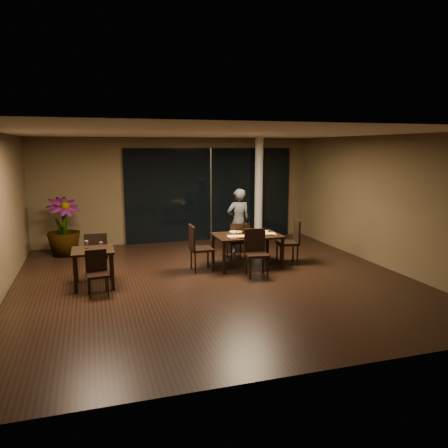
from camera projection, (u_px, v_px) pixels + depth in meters
ground at (215, 280)px, 9.08m from camera, size 8.00×8.00×0.00m
wall_back at (176, 190)px, 12.64m from camera, size 8.00×0.10×3.00m
wall_front at (311, 255)px, 5.01m from camera, size 8.00×0.10×3.00m
wall_right at (384, 201)px, 9.99m from camera, size 0.10×8.00×3.00m
ceiling at (214, 132)px, 8.56m from camera, size 8.00×8.00×0.04m
window_panel at (211, 194)px, 12.87m from camera, size 5.00×0.06×2.70m
column at (259, 189)px, 12.95m from camera, size 0.24×0.24×3.00m
main_table at (247, 238)px, 10.01m from camera, size 1.50×1.00×0.75m
side_table at (93, 256)px, 8.56m from camera, size 0.80×0.80×0.75m
chair_main_far at (237, 239)px, 10.65m from camera, size 0.43×0.43×0.92m
chair_main_near at (256, 250)px, 9.33m from camera, size 0.52×0.52×1.00m
chair_main_left at (198, 246)px, 9.66m from camera, size 0.48×0.48×1.03m
chair_main_right at (291, 239)px, 10.29m from camera, size 0.57×0.57×1.05m
chair_side_far at (96, 253)px, 9.11m from camera, size 0.47×0.47×0.99m
chair_side_near at (97, 270)px, 8.11m from camera, size 0.42×0.42×0.84m
diner at (238, 222)px, 11.18m from camera, size 0.59×0.40×1.69m
potted_plant at (63, 227)px, 11.03m from camera, size 1.08×1.08×1.49m
pizza_board_left at (239, 237)px, 9.66m from camera, size 0.52×0.31×0.01m
pizza_board_right at (264, 235)px, 9.96m from camera, size 0.59×0.39×0.01m
oblong_pizza_left at (239, 237)px, 9.66m from camera, size 0.51×0.31×0.02m
oblong_pizza_right at (265, 234)px, 9.96m from camera, size 0.49×0.32×0.02m
round_pizza at (236, 232)px, 10.26m from camera, size 0.29×0.29×0.01m
bottle_a at (244, 227)px, 10.02m from camera, size 0.07×0.07×0.32m
bottle_b at (249, 229)px, 9.97m from camera, size 0.06×0.06×0.28m
bottle_c at (244, 228)px, 10.08m from camera, size 0.06×0.06×0.29m
tumbler_left at (238, 233)px, 9.99m from camera, size 0.08×0.08×0.10m
tumbler_right at (255, 232)px, 10.13m from camera, size 0.07×0.07×0.08m
napkin_near at (271, 234)px, 10.02m from camera, size 0.20×0.14×0.01m
napkin_far at (266, 231)px, 10.35m from camera, size 0.20×0.15×0.01m
wine_glass_a at (86, 245)px, 8.59m from camera, size 0.07×0.07×0.16m
wine_glass_b at (101, 246)px, 8.51m from camera, size 0.07×0.07×0.16m
side_napkin at (94, 251)px, 8.38m from camera, size 0.19×0.13×0.01m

